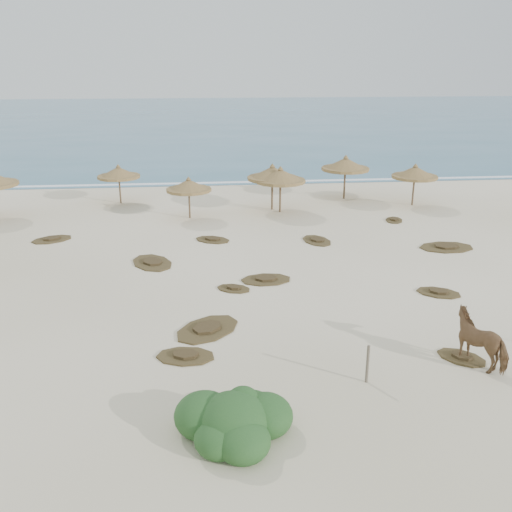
% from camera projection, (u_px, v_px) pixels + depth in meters
% --- Properties ---
extents(ground, '(160.00, 160.00, 0.00)m').
position_uv_depth(ground, '(284.00, 328.00, 21.08)').
color(ground, '#F8E7CC').
rests_on(ground, ground).
extents(ocean, '(200.00, 100.00, 0.01)m').
position_uv_depth(ocean, '(217.00, 119.00, 91.52)').
color(ocean, '#295E7C').
rests_on(ocean, ground).
extents(foam_line, '(70.00, 0.60, 0.01)m').
position_uv_depth(foam_line, '(237.00, 182.00, 45.50)').
color(foam_line, white).
rests_on(foam_line, ground).
extents(palapa_1, '(2.99, 2.99, 2.69)m').
position_uv_depth(palapa_1, '(119.00, 173.00, 38.43)').
color(palapa_1, brown).
rests_on(palapa_1, ground).
extents(palapa_2, '(3.14, 3.14, 2.61)m').
position_uv_depth(palapa_2, '(189.00, 186.00, 34.85)').
color(palapa_2, brown).
rests_on(palapa_2, ground).
extents(palapa_3, '(4.21, 4.21, 2.99)m').
position_uv_depth(palapa_3, '(280.00, 176.00, 36.11)').
color(palapa_3, brown).
rests_on(palapa_3, ground).
extents(palapa_4, '(3.30, 3.30, 3.04)m').
position_uv_depth(palapa_4, '(272.00, 174.00, 36.72)').
color(palapa_4, brown).
rests_on(palapa_4, ground).
extents(palapa_5, '(4.40, 4.40, 3.11)m').
position_uv_depth(palapa_5, '(346.00, 165.00, 39.54)').
color(palapa_5, brown).
rests_on(palapa_5, ground).
extents(palapa_6, '(3.64, 3.64, 2.84)m').
position_uv_depth(palapa_6, '(415.00, 173.00, 37.85)').
color(palapa_6, brown).
rests_on(palapa_6, ground).
extents(horse, '(1.95, 2.23, 1.74)m').
position_uv_depth(horse, '(482.00, 340.00, 18.38)').
color(horse, brown).
rests_on(horse, ground).
extents(fence_post_near, '(0.10, 0.10, 1.26)m').
position_uv_depth(fence_post_near, '(368.00, 364.00, 17.40)').
color(fence_post_near, '#695D4F').
rests_on(fence_post_near, ground).
extents(bush, '(3.19, 2.81, 1.43)m').
position_uv_depth(bush, '(234.00, 421.00, 14.92)').
color(bush, '#315C27').
rests_on(bush, ground).
extents(scrub_1, '(2.74, 3.18, 0.16)m').
position_uv_depth(scrub_1, '(152.00, 262.00, 27.68)').
color(scrub_1, brown).
rests_on(scrub_1, ground).
extents(scrub_2, '(1.75, 1.51, 0.16)m').
position_uv_depth(scrub_2, '(234.00, 288.00, 24.59)').
color(scrub_2, brown).
rests_on(scrub_2, ground).
extents(scrub_3, '(2.37, 1.62, 0.16)m').
position_uv_depth(scrub_3, '(266.00, 279.00, 25.58)').
color(scrub_3, brown).
rests_on(scrub_3, ground).
extents(scrub_4, '(2.19, 1.92, 0.16)m').
position_uv_depth(scrub_4, '(439.00, 292.00, 24.17)').
color(scrub_4, brown).
rests_on(scrub_4, ground).
extents(scrub_5, '(2.96, 1.99, 0.16)m').
position_uv_depth(scrub_5, '(446.00, 247.00, 29.93)').
color(scrub_5, brown).
rests_on(scrub_5, ground).
extents(scrub_6, '(2.57, 2.26, 0.16)m').
position_uv_depth(scrub_6, '(52.00, 239.00, 31.21)').
color(scrub_6, brown).
rests_on(scrub_6, ground).
extents(scrub_7, '(1.90, 2.41, 0.16)m').
position_uv_depth(scrub_7, '(317.00, 240.00, 31.01)').
color(scrub_7, brown).
rests_on(scrub_7, ground).
extents(scrub_9, '(3.20, 3.22, 0.16)m').
position_uv_depth(scrub_9, '(207.00, 329.00, 20.94)').
color(scrub_9, brown).
rests_on(scrub_9, ground).
extents(scrub_10, '(1.47, 1.80, 0.16)m').
position_uv_depth(scrub_10, '(394.00, 220.00, 34.89)').
color(scrub_10, brown).
rests_on(scrub_10, ground).
extents(scrub_11, '(2.17, 1.60, 0.16)m').
position_uv_depth(scrub_11, '(185.00, 356.00, 19.03)').
color(scrub_11, brown).
rests_on(scrub_11, ground).
extents(scrub_12, '(1.92, 1.90, 0.16)m').
position_uv_depth(scrub_12, '(462.00, 357.00, 18.95)').
color(scrub_12, brown).
rests_on(scrub_12, ground).
extents(scrub_13, '(2.35, 2.09, 0.16)m').
position_uv_depth(scrub_13, '(213.00, 239.00, 31.15)').
color(scrub_13, brown).
rests_on(scrub_13, ground).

